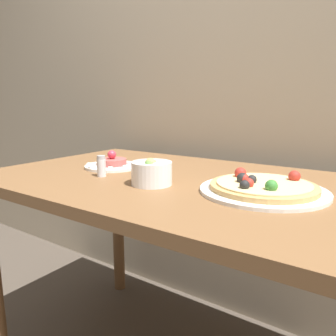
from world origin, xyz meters
name	(u,v)px	position (x,y,z in m)	size (l,w,h in m)	color
back_wall	(252,39)	(0.00, 0.93, 1.30)	(8.00, 0.05, 2.60)	tan
dining_table	(186,209)	(0.00, 0.40, 0.68)	(1.40, 0.81, 0.78)	brown
pizza_plate	(263,187)	(0.26, 0.39, 0.80)	(0.36, 0.36, 0.06)	white
tartare_plate	(112,164)	(-0.34, 0.41, 0.80)	(0.21, 0.21, 0.07)	white
small_bowl	(152,173)	(-0.05, 0.28, 0.82)	(0.13, 0.13, 0.08)	white
salt_shaker	(101,166)	(-0.26, 0.28, 0.82)	(0.03, 0.03, 0.07)	silver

